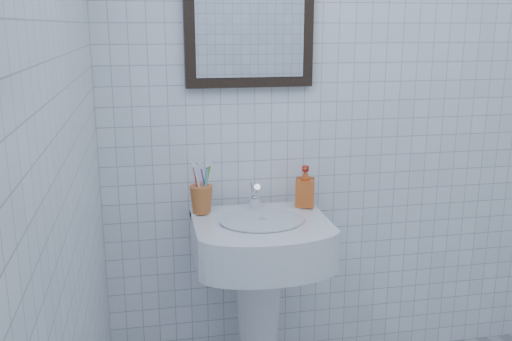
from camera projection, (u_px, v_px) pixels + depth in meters
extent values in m
cube|color=white|center=(369.00, 82.00, 2.34)|extent=(2.20, 0.02, 2.50)
cube|color=white|center=(39.00, 158.00, 1.00)|extent=(0.02, 2.40, 2.50)
cone|color=white|center=(258.00, 322.00, 2.30)|extent=(0.20, 0.20, 0.63)
cube|color=white|center=(261.00, 239.00, 2.16)|extent=(0.51, 0.36, 0.15)
cube|color=white|center=(254.00, 210.00, 2.28)|extent=(0.51, 0.09, 0.03)
cylinder|color=silver|center=(262.00, 220.00, 2.11)|extent=(0.32, 0.32, 0.01)
cylinder|color=silver|center=(255.00, 203.00, 2.25)|extent=(0.05, 0.05, 0.05)
cylinder|color=silver|center=(255.00, 191.00, 2.22)|extent=(0.02, 0.09, 0.07)
cylinder|color=silver|center=(254.00, 193.00, 2.25)|extent=(0.03, 0.05, 0.08)
imported|color=red|center=(305.00, 186.00, 2.27)|extent=(0.09, 0.09, 0.16)
cube|color=black|center=(249.00, 5.00, 2.16)|extent=(0.50, 0.04, 0.62)
cube|color=silver|center=(250.00, 5.00, 2.14)|extent=(0.42, 0.00, 0.54)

